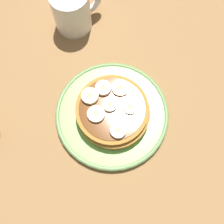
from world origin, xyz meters
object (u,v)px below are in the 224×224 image
object	(u,v)px
banana_slice_5	(118,131)
coffee_mug	(73,9)
banana_slice_0	(111,104)
banana_slice_4	(120,88)
pancake_stack	(112,112)
banana_slice_6	(90,96)
plate	(112,114)
banana_slice_3	(96,114)
banana_slice_2	(103,88)
banana_slice_1	(130,107)

from	to	relation	value
banana_slice_5	coffee_mug	distance (cm)	29.55
banana_slice_0	banana_slice_4	distance (cm)	3.99
pancake_stack	banana_slice_6	bearing A→B (deg)	115.63
pancake_stack	banana_slice_5	bearing A→B (deg)	-108.51
coffee_mug	banana_slice_6	bearing A→B (deg)	-111.77
banana_slice_5	coffee_mug	world-z (taller)	coffee_mug
plate	banana_slice_0	bearing A→B (deg)	75.58
banana_slice_3	banana_slice_6	xyz separation A→B (cm)	(0.99, 3.83, 0.07)
banana_slice_3	coffee_mug	world-z (taller)	coffee_mug
banana_slice_3	banana_slice_2	bearing A→B (deg)	42.69
coffee_mug	banana_slice_5	bearing A→B (deg)	-104.00
banana_slice_2	coffee_mug	bearing A→B (deg)	76.54
banana_slice_1	banana_slice_4	world-z (taller)	same
banana_slice_2	banana_slice_4	xyz separation A→B (cm)	(2.93, -1.84, -0.13)
banana_slice_2	banana_slice_5	distance (cm)	9.27
banana_slice_2	banana_slice_5	bearing A→B (deg)	-105.17
plate	coffee_mug	world-z (taller)	coffee_mug
coffee_mug	banana_slice_4	bearing A→B (deg)	-94.75
pancake_stack	banana_slice_4	size ratio (longest dim) A/B	4.28
pancake_stack	banana_slice_0	distance (cm)	2.16
banana_slice_2	banana_slice_4	bearing A→B (deg)	-32.19
plate	banana_slice_3	xyz separation A→B (cm)	(-3.32, 0.60, 4.19)
plate	banana_slice_5	bearing A→B (deg)	-109.53
banana_slice_4	banana_slice_6	size ratio (longest dim) A/B	1.04
banana_slice_1	banana_slice_6	xyz separation A→B (cm)	(-5.37, 6.26, 0.18)
banana_slice_0	banana_slice_5	xyz separation A→B (cm)	(-1.80, -5.29, 0.09)
banana_slice_1	banana_slice_4	bearing A→B (deg)	80.92
banana_slice_5	banana_slice_6	size ratio (longest dim) A/B	0.89
banana_slice_3	banana_slice_5	xyz separation A→B (cm)	(1.71, -5.14, 0.05)
plate	banana_slice_5	size ratio (longest dim) A/B	7.76
banana_slice_5	coffee_mug	xyz separation A→B (cm)	(7.15, 28.67, 0.01)
banana_slice_1	coffee_mug	distance (cm)	26.09
banana_slice_0	banana_slice_2	size ratio (longest dim) A/B	0.92
banana_slice_5	banana_slice_6	bearing A→B (deg)	94.59
banana_slice_0	banana_slice_6	bearing A→B (deg)	124.48
banana_slice_0	banana_slice_5	world-z (taller)	banana_slice_5
banana_slice_0	banana_slice_3	bearing A→B (deg)	-177.45
plate	banana_slice_0	size ratio (longest dim) A/B	7.95
banana_slice_3	coffee_mug	size ratio (longest dim) A/B	0.28
banana_slice_0	banana_slice_5	size ratio (longest dim) A/B	0.98
banana_slice_2	banana_slice_6	bearing A→B (deg)	179.69
plate	banana_slice_1	world-z (taller)	banana_slice_1
pancake_stack	banana_slice_0	xyz separation A→B (cm)	(0.33, 0.89, 1.94)
banana_slice_1	plate	bearing A→B (deg)	148.98
banana_slice_6	banana_slice_5	bearing A→B (deg)	-85.41
banana_slice_4	banana_slice_2	bearing A→B (deg)	147.81
banana_slice_0	banana_slice_4	bearing A→B (deg)	27.04
banana_slice_4	banana_slice_0	bearing A→B (deg)	-152.96
plate	banana_slice_4	bearing A→B (deg)	34.44
pancake_stack	banana_slice_4	xyz separation A→B (cm)	(3.88, 2.71, 1.91)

